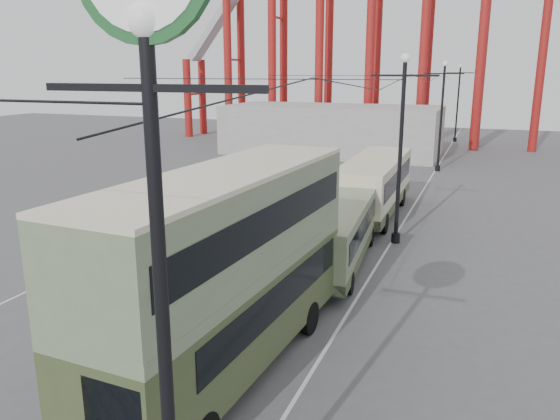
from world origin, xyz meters
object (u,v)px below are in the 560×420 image
at_px(single_decker_green, 340,230).
at_px(single_decker_cream, 374,184).
at_px(pedestrian, 188,286).
at_px(double_decker_bus, 228,263).
at_px(lamp_post_near, 151,123).

relative_size(single_decker_green, single_decker_cream, 0.91).
bearing_deg(pedestrian, double_decker_bus, 95.53).
height_order(lamp_post_near, single_decker_green, lamp_post_near).
height_order(double_decker_bus, single_decker_green, double_decker_bus).
height_order(single_decker_green, pedestrian, single_decker_green).
bearing_deg(double_decker_bus, single_decker_green, 89.93).
bearing_deg(double_decker_bus, single_decker_cream, 92.38).
bearing_deg(lamp_post_near, double_decker_bus, 109.52).
height_order(single_decker_cream, pedestrian, single_decker_cream).
distance_m(single_decker_green, pedestrian, 7.90).
xyz_separation_m(lamp_post_near, single_decker_cream, (-2.17, 25.97, -5.91)).
distance_m(double_decker_bus, pedestrian, 5.05).
xyz_separation_m(single_decker_cream, pedestrian, (-3.51, -15.93, -1.00)).
xyz_separation_m(lamp_post_near, single_decker_green, (-1.88, 16.94, -6.26)).
bearing_deg(single_decker_green, double_decker_bus, -98.00).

